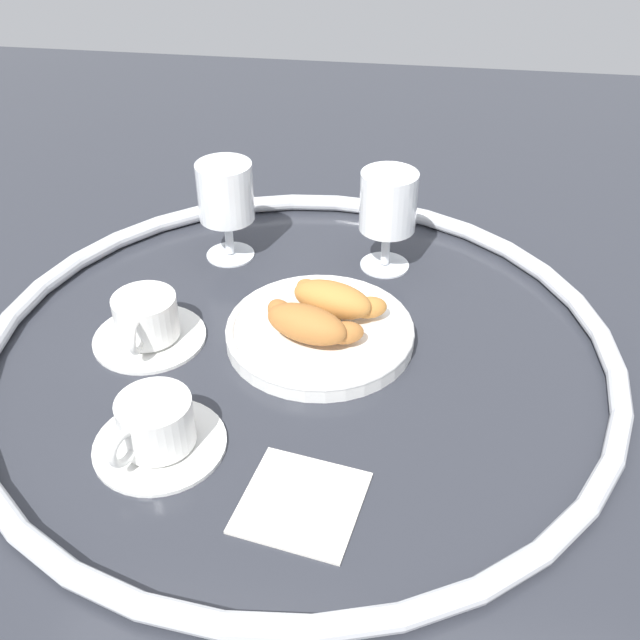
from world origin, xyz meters
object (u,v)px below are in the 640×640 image
(coffee_cup_near, at_px, (156,428))
(juice_glass_left, at_px, (226,196))
(pastry_plate, at_px, (320,332))
(croissant_small, at_px, (333,299))
(folded_napkin, at_px, (301,501))
(coffee_cup_far, at_px, (147,323))
(juice_glass_right, at_px, (388,205))
(croissant_large, at_px, (308,322))

(coffee_cup_near, height_order, juice_glass_left, juice_glass_left)
(coffee_cup_near, bearing_deg, pastry_plate, 55.59)
(juice_glass_left, bearing_deg, pastry_plate, -48.74)
(croissant_small, relative_size, folded_napkin, 1.19)
(coffee_cup_near, xyz_separation_m, juice_glass_left, (-0.02, 0.38, 0.07))
(coffee_cup_far, bearing_deg, coffee_cup_near, -68.22)
(pastry_plate, height_order, juice_glass_right, juice_glass_right)
(croissant_large, xyz_separation_m, coffee_cup_near, (-0.13, -0.18, -0.02))
(coffee_cup_far, height_order, folded_napkin, coffee_cup_far)
(pastry_plate, distance_m, croissant_small, 0.04)
(coffee_cup_far, xyz_separation_m, juice_glass_left, (0.05, 0.21, 0.07))
(croissant_small, height_order, juice_glass_left, juice_glass_left)
(pastry_plate, distance_m, coffee_cup_near, 0.24)
(pastry_plate, height_order, croissant_large, croissant_large)
(croissant_large, relative_size, juice_glass_right, 0.93)
(croissant_large, distance_m, folded_napkin, 0.23)
(juice_glass_right, bearing_deg, croissant_small, -109.13)
(croissant_small, distance_m, juice_glass_left, 0.23)
(croissant_large, xyz_separation_m, juice_glass_right, (0.08, 0.20, 0.05))
(coffee_cup_far, xyz_separation_m, juice_glass_right, (0.27, 0.21, 0.07))
(coffee_cup_far, distance_m, folded_napkin, 0.31)
(juice_glass_right, relative_size, folded_napkin, 1.27)
(pastry_plate, relative_size, juice_glass_left, 1.62)
(pastry_plate, relative_size, folded_napkin, 2.06)
(coffee_cup_near, bearing_deg, juice_glass_right, 62.01)
(pastry_plate, distance_m, juice_glass_right, 0.21)
(croissant_small, bearing_deg, coffee_cup_far, -165.06)
(coffee_cup_far, relative_size, folded_napkin, 1.24)
(croissant_large, bearing_deg, pastry_plate, 64.84)
(coffee_cup_near, relative_size, coffee_cup_far, 1.00)
(juice_glass_left, distance_m, folded_napkin, 0.47)
(coffee_cup_near, bearing_deg, coffee_cup_far, 111.78)
(folded_napkin, bearing_deg, croissant_small, 91.32)
(croissant_small, xyz_separation_m, juice_glass_right, (0.05, 0.15, 0.05))
(coffee_cup_near, distance_m, juice_glass_right, 0.43)
(juice_glass_left, bearing_deg, croissant_large, -53.96)
(pastry_plate, xyz_separation_m, coffee_cup_near, (-0.14, -0.20, 0.01))
(croissant_small, distance_m, coffee_cup_far, 0.22)
(coffee_cup_far, distance_m, juice_glass_left, 0.22)
(coffee_cup_near, relative_size, juice_glass_right, 0.97)
(pastry_plate, bearing_deg, croissant_small, 66.42)
(pastry_plate, xyz_separation_m, croissant_large, (-0.01, -0.02, 0.03))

